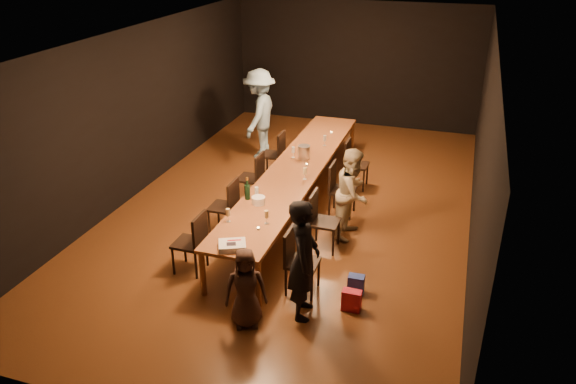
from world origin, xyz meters
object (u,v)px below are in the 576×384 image
(chair_right_0, at_px, (303,262))
(child, at_px, (246,288))
(woman_tan, at_px, (353,193))
(ice_bucket, at_px, (304,152))
(woman_birthday, at_px, (304,260))
(birthday_cake, at_px, (232,246))
(plate_stack, at_px, (258,200))
(chair_right_2, at_px, (343,190))
(chair_right_1, at_px, (325,222))
(champagne_bottle, at_px, (247,188))
(table, at_px, (295,171))
(chair_left_1, at_px, (223,206))
(chair_left_2, at_px, (250,177))
(chair_right_3, at_px, (357,164))
(chair_left_3, at_px, (272,154))
(man_blue, at_px, (260,114))
(chair_left_0, at_px, (189,242))

(chair_right_0, distance_m, child, 1.01)
(woman_tan, xyz_separation_m, ice_bucket, (-1.15, 1.15, 0.13))
(chair_right_0, relative_size, woman_birthday, 0.57)
(birthday_cake, height_order, plate_stack, plate_stack)
(chair_right_2, bearing_deg, woman_birthday, 3.02)
(chair_right_1, height_order, champagne_bottle, champagne_bottle)
(table, relative_size, woman_tan, 4.06)
(chair_right_1, xyz_separation_m, plate_stack, (-0.98, -0.27, 0.34))
(chair_left_1, relative_size, champagne_bottle, 2.57)
(chair_left_1, relative_size, woman_birthday, 0.57)
(chair_right_1, bearing_deg, child, -12.56)
(chair_right_0, height_order, chair_right_2, same)
(chair_left_2, bearing_deg, ice_bucket, -59.09)
(chair_right_0, relative_size, chair_right_3, 1.00)
(chair_left_3, height_order, birthday_cake, chair_left_3)
(chair_right_3, xyz_separation_m, woman_birthday, (0.15, -4.07, 0.35))
(chair_right_1, height_order, chair_left_2, same)
(man_blue, bearing_deg, chair_right_3, 65.97)
(chair_right_3, height_order, chair_left_1, same)
(table, bearing_deg, ice_bucket, 89.65)
(man_blue, distance_m, child, 5.78)
(chair_left_1, relative_size, plate_stack, 4.52)
(chair_left_0, relative_size, chair_left_1, 1.00)
(chair_left_3, bearing_deg, chair_left_1, -180.00)
(woman_tan, bearing_deg, chair_left_2, 79.74)
(chair_left_0, xyz_separation_m, man_blue, (-0.62, 4.57, 0.48))
(ice_bucket, bearing_deg, woman_tan, -44.96)
(chair_right_3, relative_size, birthday_cake, 2.13)
(chair_left_3, relative_size, ice_bucket, 3.84)
(chair_right_1, xyz_separation_m, chair_left_1, (-1.70, 0.00, 0.00))
(man_blue, xyz_separation_m, champagne_bottle, (1.13, -3.54, -0.02))
(chair_left_2, bearing_deg, woman_tan, -107.60)
(chair_right_2, xyz_separation_m, champagne_bottle, (-1.20, -1.37, 0.47))
(chair_right_3, bearing_deg, birthday_cake, -11.97)
(chair_right_2, relative_size, man_blue, 0.49)
(woman_birthday, xyz_separation_m, man_blue, (-2.48, 5.04, 0.13))
(ice_bucket, bearing_deg, champagne_bottle, -100.55)
(champagne_bottle, bearing_deg, man_blue, 107.68)
(chair_right_0, xyz_separation_m, woman_tan, (0.30, 1.77, 0.27))
(chair_left_1, height_order, birthday_cake, chair_left_1)
(chair_right_0, bearing_deg, chair_left_2, -144.69)
(chair_left_2, height_order, plate_stack, chair_left_2)
(birthday_cake, bearing_deg, chair_left_2, 82.31)
(chair_right_3, bearing_deg, chair_left_1, -35.31)
(chair_left_3, bearing_deg, birthday_cake, -167.93)
(chair_right_1, xyz_separation_m, child, (-0.47, -2.09, 0.07))
(chair_left_0, xyz_separation_m, woman_tan, (2.00, 1.77, 0.27))
(chair_right_1, height_order, woman_tan, woman_tan)
(chair_left_0, xyz_separation_m, chair_left_2, (0.00, 2.40, 0.00))
(chair_left_1, bearing_deg, man_blue, 10.50)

